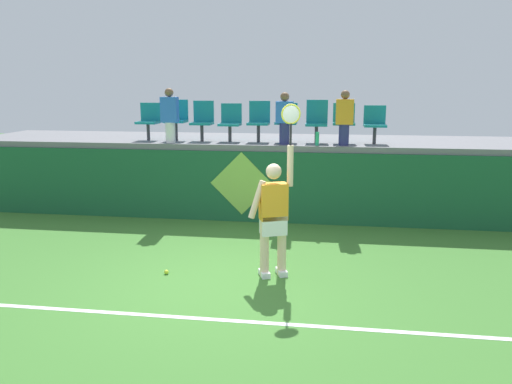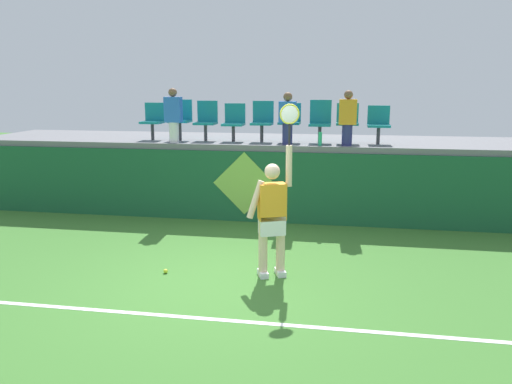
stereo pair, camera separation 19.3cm
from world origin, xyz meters
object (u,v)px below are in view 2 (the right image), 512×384
(tennis_player, at_px, (272,214))
(tennis_ball, at_px, (166,271))
(stadium_chair_7, at_px, (347,121))
(spectator_1, at_px, (348,117))
(stadium_chair_2, at_px, (206,119))
(stadium_chair_8, at_px, (379,123))
(stadium_chair_0, at_px, (153,119))
(spectator_2, at_px, (288,118))
(stadium_chair_5, at_px, (290,120))
(spectator_0, at_px, (173,115))
(water_bottle, at_px, (320,139))
(stadium_chair_1, at_px, (181,118))
(stadium_chair_6, at_px, (320,120))
(stadium_chair_4, at_px, (262,119))
(stadium_chair_3, at_px, (234,121))

(tennis_player, relative_size, tennis_ball, 37.43)
(stadium_chair_7, height_order, spectator_1, spectator_1)
(stadium_chair_2, relative_size, stadium_chair_8, 1.10)
(spectator_1, bearing_deg, stadium_chair_2, 172.04)
(stadium_chair_0, distance_m, spectator_2, 3.00)
(tennis_player, xyz_separation_m, stadium_chair_5, (-0.14, 3.57, 1.08))
(tennis_ball, height_order, stadium_chair_8, stadium_chair_8)
(spectator_0, relative_size, spectator_1, 1.03)
(water_bottle, xyz_separation_m, stadium_chair_7, (0.52, 0.53, 0.33))
(tennis_ball, relative_size, stadium_chair_1, 0.08)
(stadium_chair_2, bearing_deg, stadium_chair_6, 0.06)
(stadium_chair_7, relative_size, spectator_1, 0.75)
(stadium_chair_4, relative_size, stadium_chair_5, 1.05)
(stadium_chair_0, distance_m, stadium_chair_7, 4.14)
(stadium_chair_5, bearing_deg, tennis_player, -87.78)
(stadium_chair_3, distance_m, stadium_chair_7, 2.35)
(tennis_player, distance_m, stadium_chair_3, 3.95)
(stadium_chair_6, relative_size, spectator_1, 0.81)
(stadium_chair_0, relative_size, spectator_0, 0.72)
(water_bottle, height_order, stadium_chair_1, stadium_chair_1)
(stadium_chair_0, xyz_separation_m, stadium_chair_4, (2.39, 0.01, 0.02))
(stadium_chair_1, bearing_deg, spectator_1, -6.65)
(stadium_chair_3, height_order, stadium_chair_7, stadium_chair_7)
(water_bottle, relative_size, stadium_chair_4, 0.32)
(water_bottle, relative_size, spectator_2, 0.26)
(stadium_chair_4, bearing_deg, stadium_chair_1, -179.95)
(tennis_ball, distance_m, spectator_2, 4.17)
(stadium_chair_3, height_order, stadium_chair_8, stadium_chair_3)
(stadium_chair_4, bearing_deg, stadium_chair_7, -0.22)
(water_bottle, distance_m, spectator_1, 0.68)
(stadium_chair_5, relative_size, spectator_0, 0.72)
(stadium_chair_7, relative_size, spectator_0, 0.73)
(stadium_chair_4, distance_m, spectator_1, 1.80)
(tennis_player, bearing_deg, spectator_1, 71.86)
(stadium_chair_2, xyz_separation_m, stadium_chair_3, (0.60, -0.00, -0.03))
(water_bottle, xyz_separation_m, stadium_chair_5, (-0.66, 0.53, 0.33))
(stadium_chair_2, distance_m, stadium_chair_6, 2.41)
(tennis_player, bearing_deg, stadium_chair_6, 82.22)
(stadium_chair_8, bearing_deg, stadium_chair_5, -180.00)
(stadium_chair_0, height_order, stadium_chair_7, stadium_chair_7)
(water_bottle, xyz_separation_m, stadium_chair_0, (-3.63, 0.53, 0.31))
(tennis_ball, xyz_separation_m, stadium_chair_5, (1.42, 3.75, 1.98))
(stadium_chair_5, bearing_deg, stadium_chair_2, 179.73)
(stadium_chair_4, relative_size, stadium_chair_7, 1.05)
(spectator_0, distance_m, spectator_2, 2.35)
(stadium_chair_3, bearing_deg, stadium_chair_4, 0.25)
(stadium_chair_2, xyz_separation_m, spectator_2, (1.78, -0.42, 0.07))
(stadium_chair_2, distance_m, stadium_chair_7, 2.96)
(tennis_ball, distance_m, spectator_0, 4.01)
(tennis_ball, xyz_separation_m, stadium_chair_0, (-1.55, 3.75, 1.96))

